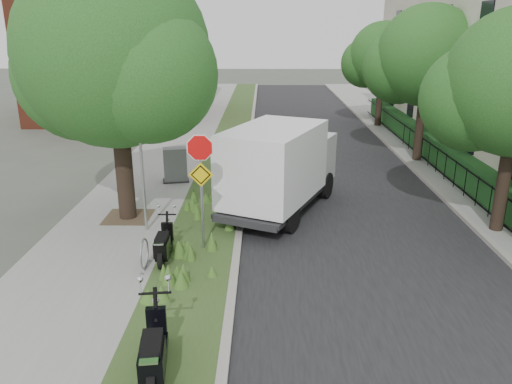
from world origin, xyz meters
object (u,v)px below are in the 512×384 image
sign_assembly (201,169)px  utility_cabinet (175,165)px  scooter_near (164,248)px  scooter_far (154,358)px  box_truck (280,164)px

sign_assembly → utility_cabinet: bearing=106.2°
scooter_near → scooter_far: 4.51m
sign_assembly → box_truck: sign_assembly is taller
scooter_near → scooter_far: bearing=-81.1°
sign_assembly → scooter_near: 2.19m
scooter_far → utility_cabinet: (-1.55, 11.28, 0.17)m
scooter_far → box_truck: size_ratio=0.33×
scooter_near → box_truck: bearing=52.4°
box_truck → scooter_far: bearing=-105.5°
scooter_far → scooter_near: bearing=98.9°
scooter_far → box_truck: box_truck is taller
sign_assembly → box_truck: 3.83m
sign_assembly → scooter_far: (-0.20, -5.27, -1.76)m
scooter_near → box_truck: box_truck is taller
scooter_near → utility_cabinet: 6.88m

